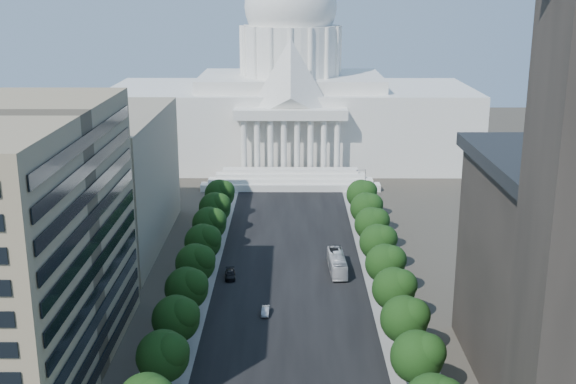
{
  "coord_description": "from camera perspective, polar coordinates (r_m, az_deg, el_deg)",
  "views": [
    {
      "loc": [
        0.16,
        -55.92,
        56.16
      ],
      "look_at": [
        -0.44,
        83.21,
        17.1
      ],
      "focal_mm": 45.0,
      "sensor_mm": 36.0,
      "label": 1
    }
  ],
  "objects": [
    {
      "name": "tree_r_c",
      "position": [
        105.9,
        10.35,
        -12.59
      ],
      "size": [
        7.79,
        7.6,
        9.97
      ],
      "color": "#33261C",
      "rests_on": "ground"
    },
    {
      "name": "tree_l_h",
      "position": [
        160.65,
        -6.14,
        -2.44
      ],
      "size": [
        7.79,
        7.6,
        9.97
      ],
      "color": "#33261C",
      "rests_on": "ground"
    },
    {
      "name": "streetlight_e",
      "position": [
        174.51,
        6.73,
        -1.2
      ],
      "size": [
        2.61,
        0.44,
        9.0
      ],
      "color": "gray",
      "rests_on": "ground"
    },
    {
      "name": "streetlight_f",
      "position": [
        198.43,
        5.95,
        0.9
      ],
      "size": [
        2.61,
        0.44,
        9.0
      ],
      "color": "gray",
      "rests_on": "ground"
    },
    {
      "name": "tree_l_j",
      "position": [
        183.49,
        -5.34,
        -0.11
      ],
      "size": [
        7.79,
        7.6,
        9.97
      ],
      "color": "#33261C",
      "rests_on": "ground"
    },
    {
      "name": "streetlight_b",
      "position": [
        105.78,
        11.27,
        -13.07
      ],
      "size": [
        2.61,
        0.44,
        9.0
      ],
      "color": "gray",
      "rests_on": "ground"
    },
    {
      "name": "office_block_left_far",
      "position": [
        168.3,
        -16.39,
        0.87
      ],
      "size": [
        38.0,
        52.0,
        30.0
      ],
      "primitive_type": "cube",
      "color": "gray",
      "rests_on": "ground"
    },
    {
      "name": "tree_l_g",
      "position": [
        149.37,
        -6.64,
        -3.87
      ],
      "size": [
        7.79,
        7.6,
        9.97
      ],
      "color": "#33261C",
      "rests_on": "ground"
    },
    {
      "name": "sidewalk_left",
      "position": [
        157.52,
        -6.79,
        -5.32
      ],
      "size": [
        8.0,
        260.0,
        0.02
      ],
      "primitive_type": "cube",
      "color": "gray",
      "rests_on": "ground"
    },
    {
      "name": "city_bus",
      "position": [
        149.86,
        3.9,
        -5.62
      ],
      "size": [
        3.57,
        13.23,
        3.66
      ],
      "primitive_type": "imported",
      "rotation": [
        0.0,
        0.0,
        0.04
      ],
      "color": "silver",
      "rests_on": "ground"
    },
    {
      "name": "tree_l_e",
      "position": [
        127.2,
        -7.89,
        -7.48
      ],
      "size": [
        7.79,
        7.6,
        9.97
      ],
      "color": "#33261C",
      "rests_on": "ground"
    },
    {
      "name": "road_asphalt",
      "position": [
        156.35,
        0.17,
        -5.37
      ],
      "size": [
        30.0,
        260.0,
        0.01
      ],
      "primitive_type": "cube",
      "color": "black",
      "rests_on": "ground"
    },
    {
      "name": "streetlight_d",
      "position": [
        150.94,
        7.77,
        -3.95
      ],
      "size": [
        2.61,
        0.44,
        9.0
      ],
      "color": "gray",
      "rests_on": "ground"
    },
    {
      "name": "tree_r_f",
      "position": [
        138.26,
        7.82,
        -5.55
      ],
      "size": [
        7.79,
        7.6,
        9.97
      ],
      "color": "#33261C",
      "rests_on": "ground"
    },
    {
      "name": "tree_r_h",
      "position": [
        160.69,
        6.74,
        -2.45
      ],
      "size": [
        7.79,
        7.6,
        9.97
      ],
      "color": "#33261C",
      "rests_on": "ground"
    },
    {
      "name": "tree_r_i",
      "position": [
        172.07,
        6.3,
        -1.21
      ],
      "size": [
        7.79,
        7.6,
        9.97
      ],
      "color": "#33261C",
      "rests_on": "ground"
    },
    {
      "name": "tree_l_d",
      "position": [
        116.39,
        -8.71,
        -9.8
      ],
      "size": [
        7.79,
        7.6,
        9.97
      ],
      "color": "#33261C",
      "rests_on": "ground"
    },
    {
      "name": "tree_r_d",
      "position": [
        116.45,
        9.34,
        -9.81
      ],
      "size": [
        7.79,
        7.6,
        9.97
      ],
      "color": "#33261C",
      "rests_on": "ground"
    },
    {
      "name": "tree_r_j",
      "position": [
        183.52,
        5.92,
        -0.12
      ],
      "size": [
        7.79,
        7.6,
        9.97
      ],
      "color": "#33261C",
      "rests_on": "ground"
    },
    {
      "name": "tree_l_i",
      "position": [
        172.03,
        -5.71,
        -1.2
      ],
      "size": [
        7.79,
        7.6,
        9.97
      ],
      "color": "#33261C",
      "rests_on": "ground"
    },
    {
      "name": "tree_l_f",
      "position": [
        138.21,
        -7.21,
        -5.53
      ],
      "size": [
        7.79,
        7.6,
        9.97
      ],
      "color": "#33261C",
      "rests_on": "ground"
    },
    {
      "name": "streetlight_c",
      "position": [
        127.91,
        9.19,
        -7.71
      ],
      "size": [
        2.61,
        0.44,
        9.0
      ],
      "color": "gray",
      "rests_on": "ground"
    },
    {
      "name": "tree_r_e",
      "position": [
        127.25,
        8.51,
        -7.5
      ],
      "size": [
        7.79,
        7.6,
        9.97
      ],
      "color": "#33261C",
      "rests_on": "ground"
    },
    {
      "name": "tree_l_c",
      "position": [
        105.84,
        -9.71,
        -12.58
      ],
      "size": [
        7.79,
        7.6,
        9.97
      ],
      "color": "#33261C",
      "rests_on": "ground"
    },
    {
      "name": "sidewalk_right",
      "position": [
        157.48,
        7.13,
        -5.34
      ],
      "size": [
        8.0,
        260.0,
        0.02
      ],
      "primitive_type": "cube",
      "color": "gray",
      "rests_on": "ground"
    },
    {
      "name": "car_dark_b",
      "position": [
        146.92,
        -4.59,
        -6.53
      ],
      "size": [
        2.53,
        5.3,
        1.49
      ],
      "primitive_type": "imported",
      "rotation": [
        0.0,
        0.0,
        0.09
      ],
      "color": "black",
      "rests_on": "ground"
    },
    {
      "name": "tree_r_g",
      "position": [
        149.41,
        7.24,
        -3.88
      ],
      "size": [
        7.79,
        7.6,
        9.97
      ],
      "color": "#33261C",
      "rests_on": "ground"
    },
    {
      "name": "car_silver",
      "position": [
        131.1,
        -1.79,
        -9.38
      ],
      "size": [
        1.45,
        3.93,
        1.28
      ],
      "primitive_type": "imported",
      "rotation": [
        0.0,
        0.0,
        -0.02
      ],
      "color": "#999BA0",
      "rests_on": "ground"
    },
    {
      "name": "capitol",
      "position": [
        243.51,
        0.21,
        7.14
      ],
      "size": [
        120.0,
        56.0,
        73.0
      ],
      "color": "white",
      "rests_on": "ground"
    }
  ]
}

